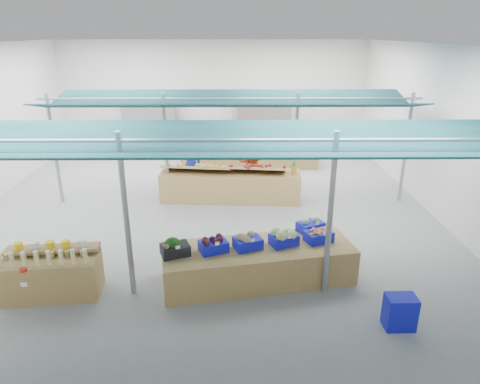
{
  "coord_description": "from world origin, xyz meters",
  "views": [
    {
      "loc": [
        0.88,
        -10.71,
        4.49
      ],
      "look_at": [
        0.97,
        -1.6,
        1.06
      ],
      "focal_mm": 32.0,
      "sensor_mm": 36.0,
      "label": 1
    }
  ],
  "objects_px": {
    "bottle_shelf": "(53,273)",
    "vendor_left": "(191,162)",
    "fruit_counter": "(230,186)",
    "crate_stack": "(400,312)",
    "vendor_right": "(251,162)",
    "veg_counter": "(258,263)"
  },
  "relations": [
    {
      "from": "vendor_right",
      "to": "bottle_shelf",
      "type": "bearing_deg",
      "value": 60.22
    },
    {
      "from": "veg_counter",
      "to": "vendor_left",
      "type": "relative_size",
      "value": 2.31
    },
    {
      "from": "veg_counter",
      "to": "crate_stack",
      "type": "xyz_separation_m",
      "value": [
        2.2,
        -1.45,
        -0.06
      ]
    },
    {
      "from": "bottle_shelf",
      "to": "fruit_counter",
      "type": "relative_size",
      "value": 0.44
    },
    {
      "from": "crate_stack",
      "to": "vendor_left",
      "type": "height_order",
      "value": "vendor_left"
    },
    {
      "from": "veg_counter",
      "to": "vendor_left",
      "type": "xyz_separation_m",
      "value": [
        -1.77,
        5.27,
        0.43
      ]
    },
    {
      "from": "bottle_shelf",
      "to": "vendor_left",
      "type": "bearing_deg",
      "value": 65.67
    },
    {
      "from": "bottle_shelf",
      "to": "vendor_left",
      "type": "distance_m",
      "value": 6.04
    },
    {
      "from": "vendor_right",
      "to": "veg_counter",
      "type": "bearing_deg",
      "value": 93.21
    },
    {
      "from": "bottle_shelf",
      "to": "crate_stack",
      "type": "height_order",
      "value": "bottle_shelf"
    },
    {
      "from": "fruit_counter",
      "to": "crate_stack",
      "type": "height_order",
      "value": "fruit_counter"
    },
    {
      "from": "veg_counter",
      "to": "crate_stack",
      "type": "bearing_deg",
      "value": -44.23
    },
    {
      "from": "vendor_left",
      "to": "veg_counter",
      "type": "bearing_deg",
      "value": 112.1
    },
    {
      "from": "crate_stack",
      "to": "vendor_left",
      "type": "xyz_separation_m",
      "value": [
        -3.97,
        6.72,
        0.49
      ]
    },
    {
      "from": "vendor_left",
      "to": "fruit_counter",
      "type": "bearing_deg",
      "value": 141.04
    },
    {
      "from": "crate_stack",
      "to": "vendor_right",
      "type": "bearing_deg",
      "value": 107.9
    },
    {
      "from": "bottle_shelf",
      "to": "vendor_right",
      "type": "xyz_separation_m",
      "value": [
        3.75,
        5.7,
        0.37
      ]
    },
    {
      "from": "bottle_shelf",
      "to": "veg_counter",
      "type": "xyz_separation_m",
      "value": [
        3.72,
        0.43,
        -0.06
      ]
    },
    {
      "from": "fruit_counter",
      "to": "vendor_right",
      "type": "relative_size",
      "value": 2.5
    },
    {
      "from": "fruit_counter",
      "to": "vendor_right",
      "type": "xyz_separation_m",
      "value": [
        0.6,
        1.1,
        0.36
      ]
    },
    {
      "from": "veg_counter",
      "to": "vendor_right",
      "type": "xyz_separation_m",
      "value": [
        0.03,
        5.27,
        0.43
      ]
    },
    {
      "from": "vendor_right",
      "to": "vendor_left",
      "type": "bearing_deg",
      "value": 3.55
    }
  ]
}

